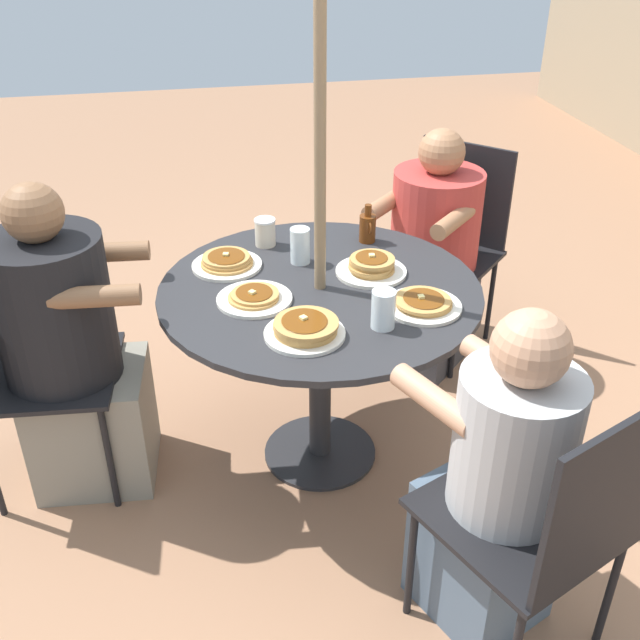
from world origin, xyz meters
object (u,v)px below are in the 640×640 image
(diner_south, at_px, (498,489))
(drinking_glass_b, at_px, (300,246))
(diner_north, at_px, (429,263))
(pancake_plate_e, at_px, (227,262))
(syrup_bottle, at_px, (368,227))
(patio_chair_north, at_px, (449,236))
(patio_chair_east, at_px, (16,356))
(diner_east, at_px, (72,357))
(pancake_plate_b, at_px, (371,267))
(pancake_plate_d, at_px, (423,304))
(pancake_plate_c, at_px, (254,297))
(patio_table, at_px, (320,316))
(patio_chair_south, at_px, (553,518))
(drinking_glass_a, at_px, (383,309))
(pancake_plate_a, at_px, (305,329))
(coffee_cup, at_px, (265,232))

(diner_south, height_order, drinking_glass_b, diner_south)
(diner_north, bearing_deg, pancake_plate_e, 68.58)
(syrup_bottle, bearing_deg, patio_chair_north, 129.61)
(patio_chair_north, xyz_separation_m, drinking_glass_b, (0.55, -0.79, 0.28))
(patio_chair_east, height_order, diner_east, diner_east)
(drinking_glass_b, bearing_deg, pancake_plate_b, 59.59)
(pancake_plate_d, bearing_deg, pancake_plate_c, -105.94)
(patio_table, height_order, patio_chair_east, patio_chair_east)
(diner_south, height_order, pancake_plate_e, diner_south)
(patio_chair_north, relative_size, syrup_bottle, 6.26)
(patio_chair_south, height_order, pancake_plate_c, patio_chair_south)
(pancake_plate_e, bearing_deg, diner_east, -76.02)
(pancake_plate_d, bearing_deg, patio_table, -124.13)
(patio_table, relative_size, patio_chair_east, 1.19)
(patio_chair_east, distance_m, drinking_glass_a, 1.30)
(patio_chair_north, height_order, pancake_plate_a, patio_chair_north)
(diner_south, bearing_deg, diner_north, 55.65)
(patio_chair_south, bearing_deg, patio_chair_north, 55.57)
(diner_north, relative_size, pancake_plate_c, 4.25)
(patio_chair_south, bearing_deg, coffee_cup, 89.12)
(diner_north, height_order, pancake_plate_c, diner_north)
(patio_chair_south, bearing_deg, patio_table, 90.00)
(pancake_plate_c, height_order, pancake_plate_d, pancake_plate_d)
(diner_south, bearing_deg, pancake_plate_e, 98.98)
(pancake_plate_c, bearing_deg, pancake_plate_b, 105.31)
(patio_table, bearing_deg, diner_north, 134.69)
(diner_south, bearing_deg, patio_table, 90.00)
(diner_east, distance_m, syrup_bottle, 1.19)
(patio_chair_north, bearing_deg, pancake_plate_a, 95.87)
(pancake_plate_d, bearing_deg, diner_north, 158.98)
(pancake_plate_c, height_order, pancake_plate_e, pancake_plate_e)
(diner_north, relative_size, pancake_plate_e, 4.25)
(diner_north, relative_size, drinking_glass_b, 8.14)
(diner_south, distance_m, pancake_plate_a, 0.74)
(patio_chair_east, distance_m, pancake_plate_e, 0.80)
(patio_chair_north, xyz_separation_m, pancake_plate_b, (0.68, -0.56, 0.24))
(diner_east, distance_m, pancake_plate_d, 1.24)
(patio_chair_east, distance_m, diner_south, 1.68)
(diner_north, bearing_deg, syrup_bottle, 82.86)
(patio_chair_north, relative_size, patio_chair_south, 1.00)
(diner_south, distance_m, pancake_plate_c, 0.99)
(pancake_plate_d, xyz_separation_m, drinking_glass_b, (-0.41, -0.34, 0.05))
(patio_chair_east, bearing_deg, patio_chair_south, 59.25)
(patio_chair_east, distance_m, pancake_plate_d, 1.42)
(pancake_plate_d, bearing_deg, patio_chair_south, 8.81)
(syrup_bottle, relative_size, drinking_glass_a, 1.20)
(pancake_plate_b, relative_size, coffee_cup, 2.40)
(diner_north, distance_m, pancake_plate_a, 1.21)
(pancake_plate_d, bearing_deg, pancake_plate_b, -158.88)
(pancake_plate_e, height_order, syrup_bottle, syrup_bottle)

